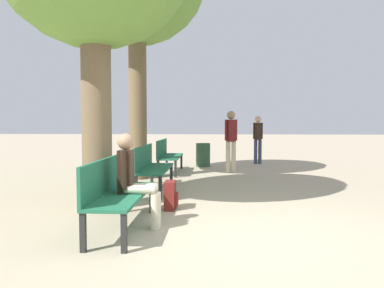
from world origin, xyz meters
name	(u,v)px	position (x,y,z in m)	size (l,w,h in m)	color
ground_plane	(245,239)	(0.00, 0.00, 0.00)	(80.00, 80.00, 0.00)	tan
bench_row_0	(115,188)	(-1.65, 0.34, 0.53)	(0.53, 1.87, 0.92)	#1E6042
bench_row_1	(150,165)	(-1.65, 3.08, 0.53)	(0.53, 1.87, 0.92)	#1E6042
bench_row_2	(167,153)	(-1.65, 5.83, 0.53)	(0.53, 1.87, 0.92)	#1E6042
person_seated	(134,177)	(-1.40, 0.38, 0.67)	(0.56, 0.32, 1.25)	beige
backpack	(171,195)	(-1.05, 1.48, 0.22)	(0.21, 0.35, 0.45)	maroon
pedestrian_near	(258,136)	(1.13, 8.24, 0.92)	(0.33, 0.22, 1.61)	#384260
pedestrian_mid	(231,137)	(0.12, 5.98, 0.98)	(0.35, 0.29, 1.71)	beige
trash_bin	(203,155)	(-0.69, 7.34, 0.37)	(0.45, 0.45, 0.74)	#2D5138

